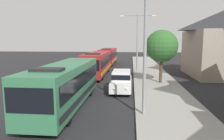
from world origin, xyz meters
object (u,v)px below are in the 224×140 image
(bus_middle, at_px, (108,56))
(streetlamp_near, at_px, (145,36))
(streetlamp_mid, at_px, (137,37))
(roadside_tree, at_px, (162,46))
(bus_lead, at_px, (66,83))
(bus_second_in_line, at_px, (97,63))
(white_suv, at_px, (122,80))

(bus_middle, relative_size, streetlamp_near, 1.41)
(streetlamp_near, xyz_separation_m, streetlamp_mid, (0.00, 17.53, 0.20))
(streetlamp_mid, xyz_separation_m, roadside_tree, (2.39, -7.61, -1.06))
(streetlamp_near, distance_m, streetlamp_mid, 17.53)
(bus_middle, height_order, streetlamp_near, streetlamp_near)
(bus_lead, distance_m, bus_second_in_line, 13.34)
(bus_middle, bearing_deg, streetlamp_mid, -62.84)
(white_suv, height_order, streetlamp_mid, streetlamp_mid)
(bus_lead, relative_size, roadside_tree, 1.87)
(bus_lead, xyz_separation_m, bus_second_in_line, (0.00, 13.34, 0.00))
(bus_middle, bearing_deg, bus_lead, -90.00)
(bus_second_in_line, xyz_separation_m, white_suv, (3.70, -8.43, -0.66))
(bus_second_in_line, height_order, bus_middle, same)
(bus_second_in_line, xyz_separation_m, roadside_tree, (7.79, -4.88, 2.40))
(white_suv, xyz_separation_m, streetlamp_mid, (1.70, 11.16, 4.12))
(bus_middle, bearing_deg, bus_second_in_line, -90.00)
(bus_middle, distance_m, white_suv, 22.00)
(bus_lead, xyz_separation_m, streetlamp_mid, (5.40, 16.07, 3.46))
(streetlamp_near, bearing_deg, bus_middle, 100.89)
(bus_second_in_line, bearing_deg, bus_lead, -90.00)
(bus_middle, xyz_separation_m, streetlamp_mid, (5.40, -10.52, 3.46))
(white_suv, xyz_separation_m, roadside_tree, (4.09, 3.55, 3.06))
(roadside_tree, bearing_deg, streetlamp_mid, 107.46)
(bus_lead, distance_m, bus_middle, 26.59)
(bus_middle, relative_size, roadside_tree, 1.91)
(white_suv, height_order, roadside_tree, roadside_tree)
(roadside_tree, bearing_deg, streetlamp_near, -103.57)
(bus_second_in_line, bearing_deg, roadside_tree, -32.05)
(white_suv, bearing_deg, streetlamp_near, -75.06)
(bus_second_in_line, distance_m, white_suv, 9.23)
(streetlamp_near, bearing_deg, white_suv, 104.94)
(bus_second_in_line, distance_m, streetlamp_near, 16.08)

